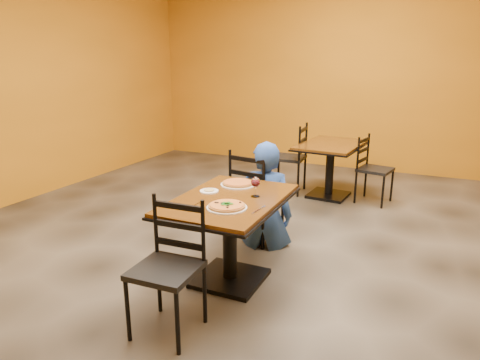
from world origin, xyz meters
The scene contains 18 objects.
floor centered at (0.00, 0.00, 0.00)m, with size 7.00×8.00×0.01m, color black.
wall_back centered at (0.00, 4.00, 1.50)m, with size 7.00×0.01×3.00m, color #C27915.
table_main centered at (0.00, -0.50, 0.56)m, with size 0.83×1.23×0.75m.
table_second centered at (0.21, 2.20, 0.55)m, with size 0.87×1.20×0.75m.
chair_main_near centered at (-0.08, -1.32, 0.47)m, with size 0.42×0.42×0.93m, color black, non-canonical shape.
chair_main_far centered at (-0.14, 0.44, 0.49)m, with size 0.44×0.44×0.97m, color black, non-canonical shape.
chair_second_left centered at (-0.38, 2.20, 0.49)m, with size 0.44×0.44×0.98m, color black, non-canonical shape.
chair_second_right centered at (0.81, 2.20, 0.44)m, with size 0.40×0.40×0.89m, color black, non-canonical shape.
diner centered at (-0.01, 0.34, 0.54)m, with size 0.56×0.37×1.08m, color navy.
plate_main centered at (0.09, -0.74, 0.76)m, with size 0.31×0.31×0.01m, color white.
pizza_main centered at (0.09, -0.74, 0.77)m, with size 0.28×0.28×0.02m, color #9C3A0B.
plate_far centered at (-0.09, -0.14, 0.76)m, with size 0.31×0.31×0.01m, color white.
pizza_far centered at (-0.09, -0.14, 0.77)m, with size 0.28×0.28×0.02m, color gold.
side_plate centered at (-0.23, -0.42, 0.76)m, with size 0.16×0.16×0.01m, color white.
dip centered at (-0.23, -0.42, 0.76)m, with size 0.09×0.09×0.01m, color tan.
wine_glass centered at (0.18, -0.38, 0.84)m, with size 0.08×0.08×0.18m, color white, non-canonical shape.
fork centered at (-0.16, -0.74, 0.75)m, with size 0.01×0.19×0.00m, color silver.
knife centered at (0.33, -0.68, 0.75)m, with size 0.01×0.21×0.00m, color silver.
Camera 1 is at (1.46, -3.49, 1.84)m, focal length 32.03 mm.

